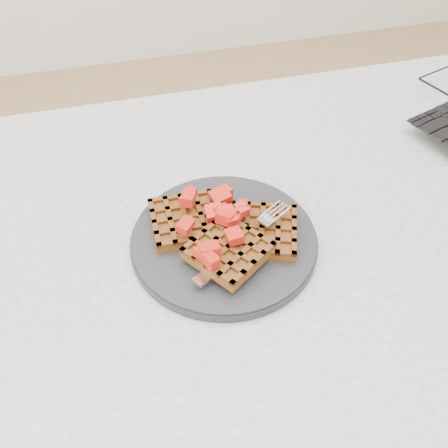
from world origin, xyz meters
name	(u,v)px	position (x,y,z in m)	size (l,w,h in m)	color
ground	(278,432)	(0.00, 0.00, 0.00)	(4.00, 4.00, 0.00)	tan
table	(309,275)	(0.00, 0.00, 0.64)	(1.20, 0.80, 0.75)	silver
plate	(224,240)	(-0.14, 0.00, 0.76)	(0.25, 0.25, 0.02)	#232326
waffles	(225,233)	(-0.14, 0.00, 0.78)	(0.20, 0.18, 0.03)	brown
strawberry_pile	(224,217)	(-0.14, 0.00, 0.80)	(0.15, 0.15, 0.02)	#A90500
fork	(249,243)	(-0.11, -0.03, 0.77)	(0.02, 0.18, 0.02)	silver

